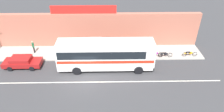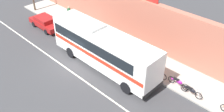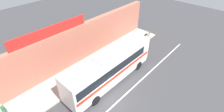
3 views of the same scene
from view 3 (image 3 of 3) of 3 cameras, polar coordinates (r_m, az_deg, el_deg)
The scene contains 12 objects.
ground_plane at distance 16.66m, azimuth -1.50°, elevation -15.42°, with size 70.00×70.00×0.00m, color #3A3A3D.
sidewalk_slab at distance 19.47m, azimuth -12.73°, elevation -6.83°, with size 30.00×3.60×0.14m, color #A8A399.
storefront_facade at distance 19.55m, azimuth -17.40°, elevation 1.24°, with size 30.00×0.70×4.80m, color #B26651.
storefront_billboard at distance 17.88m, azimuth -20.70°, elevation 8.18°, with size 8.59×0.12×1.10m, color red.
road_center_stripe at distance 16.32m, azimuth 0.63°, elevation -16.90°, with size 30.00×0.14×0.01m, color silver.
intercity_bus at distance 17.17m, azimuth -0.88°, elevation -3.66°, with size 11.11×2.62×3.78m.
motorcycle_orange at distance 23.25m, azimuth 6.03°, elevation 3.38°, with size 1.93×0.56×0.94m.
motorcycle_blue at distance 21.88m, azimuth 3.25°, elevation 1.23°, with size 1.84×0.56×0.94m.
motorcycle_green at distance 26.54m, azimuth 12.01°, elevation 7.18°, with size 1.96×0.56×0.94m.
motorcycle_purple at distance 24.06m, azimuth 8.18°, elevation 4.41°, with size 1.85×0.56×0.94m.
pedestrian_far_left at distance 21.51m, azimuth -0.18°, elevation 2.22°, with size 0.30×0.48×1.59m.
pedestrian_near_shop at distance 17.33m, azimuth -33.83°, elevation -15.38°, with size 0.30×0.48×1.73m.
Camera 3 is at (-7.39, -7.31, 13.02)m, focal length 26.04 mm.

